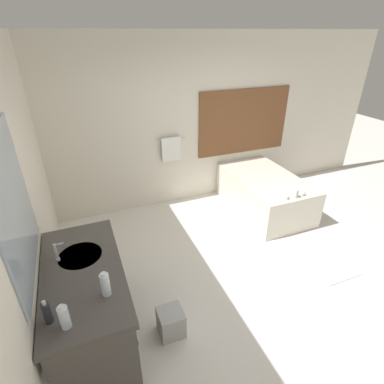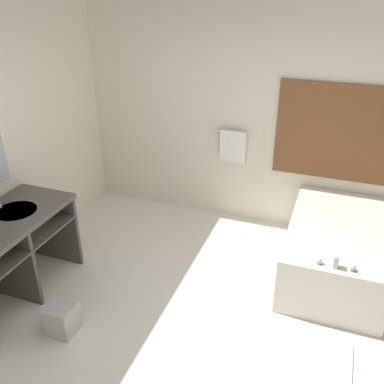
# 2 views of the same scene
# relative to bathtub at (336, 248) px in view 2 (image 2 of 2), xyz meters

# --- Properties ---
(ground_plane) EXTENTS (16.00, 16.00, 0.00)m
(ground_plane) POSITION_rel_bathtub_xyz_m (-1.05, -1.38, -0.32)
(ground_plane) COLOR silver
(ground_plane) RESTS_ON ground
(wall_back_with_blinds) EXTENTS (7.40, 0.13, 2.70)m
(wall_back_with_blinds) POSITION_rel_bathtub_xyz_m (-1.01, 0.85, 1.02)
(wall_back_with_blinds) COLOR silver
(wall_back_with_blinds) RESTS_ON ground_plane
(vanity_counter) EXTENTS (0.67, 1.42, 0.87)m
(vanity_counter) POSITION_rel_bathtub_xyz_m (-2.90, -1.45, 0.31)
(vanity_counter) COLOR #4C4742
(vanity_counter) RESTS_ON ground_plane
(bathtub) EXTENTS (0.97, 1.63, 0.71)m
(bathtub) POSITION_rel_bathtub_xyz_m (0.00, 0.00, 0.00)
(bathtub) COLOR silver
(bathtub) RESTS_ON ground_plane
(waste_bin) EXTENTS (0.24, 0.24, 0.28)m
(waste_bin) POSITION_rel_bathtub_xyz_m (-2.20, -1.69, -0.18)
(waste_bin) COLOR #B2B2B2
(waste_bin) RESTS_ON ground_plane
(bath_mat) EXTENTS (0.55, 0.83, 0.02)m
(bath_mat) POSITION_rel_bathtub_xyz_m (-0.02, -1.41, -0.32)
(bath_mat) COLOR white
(bath_mat) RESTS_ON ground_plane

